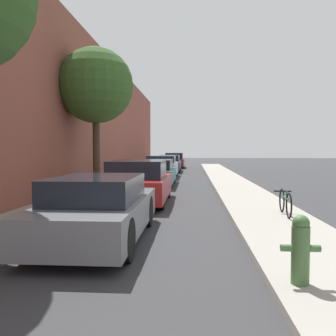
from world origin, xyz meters
name	(u,v)px	position (x,y,z in m)	size (l,w,h in m)	color
ground_plane	(170,192)	(0.00, 16.00, 0.00)	(120.00, 120.00, 0.00)	#333335
sidewalk_left	(101,190)	(-2.90, 16.00, 0.06)	(2.00, 52.00, 0.12)	#9E998E
sidewalk_right	(240,191)	(2.90, 16.00, 0.06)	(2.00, 52.00, 0.12)	#9E998E
building_facade_left	(69,106)	(-4.25, 16.00, 3.57)	(0.70, 52.00, 7.15)	brown
parked_car_grey	(99,209)	(-0.85, 7.98, 0.61)	(1.72, 4.21, 1.25)	black
parked_car_red	(138,183)	(-0.83, 12.80, 0.67)	(1.91, 4.17, 1.40)	black
parked_car_teal	(155,173)	(-0.89, 18.53, 0.62)	(1.86, 4.51, 1.27)	black
parked_car_silver	(162,167)	(-1.00, 23.49, 0.67)	(1.91, 4.11, 1.37)	black
parked_car_navy	(170,164)	(-0.84, 28.93, 0.64)	(1.68, 4.66, 1.33)	black
parked_car_maroon	(175,161)	(-0.79, 35.27, 0.67)	(1.80, 4.56, 1.43)	black
street_tree_far	(96,86)	(-2.83, 15.03, 4.22)	(2.92, 2.92, 5.58)	#423323
fire_hydrant	(300,248)	(2.25, 5.67, 0.56)	(0.47, 0.22, 0.85)	#47703D
bicycle	(285,202)	(3.25, 10.30, 0.44)	(0.44, 1.51, 0.62)	black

